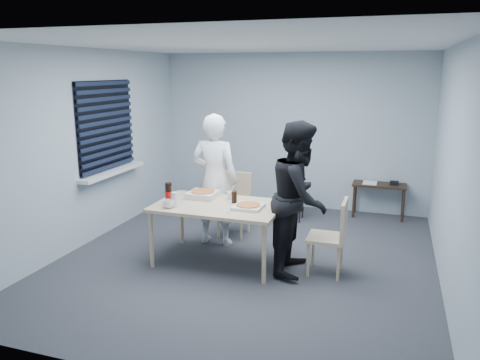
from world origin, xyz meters
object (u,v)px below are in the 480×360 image
(side_table, at_px, (379,189))
(mug_a, at_px, (169,204))
(person_black, at_px, (299,198))
(backpack, at_px, (294,179))
(soda_bottle, at_px, (169,194))
(dining_table, at_px, (218,209))
(mug_b, at_px, (231,195))
(stool, at_px, (293,197))
(chair_far, at_px, (236,199))
(person_white, at_px, (215,180))
(chair_right, at_px, (334,232))

(side_table, relative_size, mug_a, 6.73)
(person_black, relative_size, backpack, 4.58)
(person_black, bearing_deg, soda_bottle, 99.65)
(dining_table, distance_m, person_black, 1.00)
(backpack, distance_m, soda_bottle, 2.37)
(mug_a, bearing_deg, mug_b, 47.68)
(mug_a, bearing_deg, person_black, 15.02)
(mug_b, xyz_separation_m, soda_bottle, (-0.62, -0.48, 0.08))
(stool, bearing_deg, chair_far, -126.69)
(dining_table, height_order, soda_bottle, soda_bottle)
(person_white, bearing_deg, side_table, -137.36)
(person_black, bearing_deg, dining_table, 94.18)
(mug_a, bearing_deg, chair_right, 12.08)
(chair_right, xyz_separation_m, stool, (-0.86, 1.85, -0.15))
(chair_right, bearing_deg, person_white, 162.94)
(chair_far, height_order, person_white, person_white)
(person_white, distance_m, mug_b, 0.46)
(stool, distance_m, mug_b, 1.75)
(mug_a, distance_m, soda_bottle, 0.17)
(dining_table, distance_m, soda_bottle, 0.62)
(person_black, xyz_separation_m, side_table, (0.82, 2.41, -0.41))
(chair_far, height_order, side_table, chair_far)
(side_table, bearing_deg, chair_far, -143.17)
(chair_right, distance_m, side_table, 2.44)
(dining_table, bearing_deg, stool, 74.87)
(dining_table, relative_size, mug_b, 15.10)
(person_black, height_order, side_table, person_black)
(stool, distance_m, soda_bottle, 2.43)
(side_table, distance_m, stool, 1.39)
(backpack, xyz_separation_m, mug_b, (-0.46, -1.63, 0.12))
(dining_table, bearing_deg, mug_b, 78.58)
(mug_b, distance_m, soda_bottle, 0.78)
(dining_table, bearing_deg, chair_right, 3.26)
(side_table, height_order, stool, side_table)
(mug_b, bearing_deg, stool, 74.24)
(chair_far, relative_size, soda_bottle, 3.30)
(side_table, bearing_deg, chair_right, -99.59)
(chair_far, height_order, mug_b, chair_far)
(chair_right, bearing_deg, mug_b, 171.12)
(soda_bottle, bearing_deg, backpack, 62.79)
(soda_bottle, bearing_deg, chair_far, 71.01)
(chair_far, bearing_deg, soda_bottle, -108.99)
(chair_far, xyz_separation_m, mug_b, (0.19, -0.76, 0.27))
(chair_far, xyz_separation_m, chair_right, (1.52, -0.96, 0.00))
(dining_table, height_order, person_black, person_black)
(chair_right, height_order, side_table, chair_right)
(chair_right, relative_size, soda_bottle, 3.30)
(person_black, xyz_separation_m, mug_b, (-0.92, 0.21, -0.10))
(mug_a, bearing_deg, stool, 65.65)
(side_table, bearing_deg, soda_bottle, -131.31)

